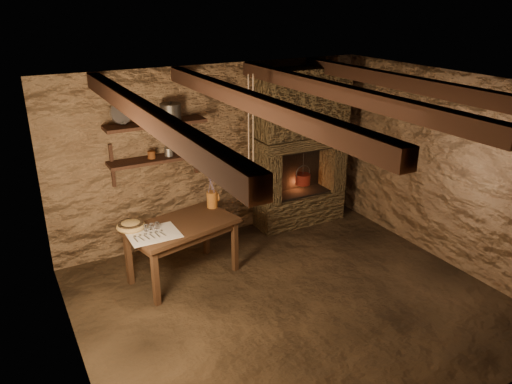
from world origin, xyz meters
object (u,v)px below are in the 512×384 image
iron_stockpot (171,113)px  stoneware_jug (212,192)px  red_pot (303,178)px  work_table (183,248)px  wooden_bowl (131,226)px

iron_stockpot → stoneware_jug: bearing=-57.1°
iron_stockpot → red_pot: size_ratio=0.47×
red_pot → work_table: bearing=-163.5°
work_table → stoneware_jug: size_ratio=2.91×
wooden_bowl → red_pot: 2.73m
wooden_bowl → stoneware_jug: bearing=7.7°
iron_stockpot → red_pot: (1.91, -0.12, -1.16)m
work_table → iron_stockpot: 1.67m
work_table → iron_stockpot: bearing=60.7°
red_pot → stoneware_jug: bearing=-167.4°
work_table → red_pot: (2.12, 0.63, 0.32)m
red_pot → iron_stockpot: bearing=176.4°
wooden_bowl → iron_stockpot: bearing=39.0°
wooden_bowl → iron_stockpot: 1.49m
stoneware_jug → iron_stockpot: iron_stockpot is taller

